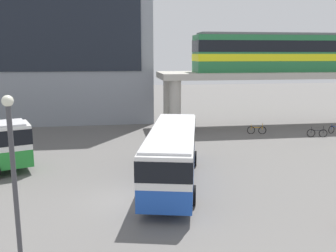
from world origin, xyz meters
name	(u,v)px	position (x,y,z in m)	size (l,w,h in m)	color
ground_plane	(122,150)	(0.00, 10.00, 0.00)	(120.00, 120.00, 0.00)	#605E5B
station_building	(34,26)	(-9.09, 26.45, 10.45)	(25.55, 11.74, 20.89)	gray
elevated_platform	(289,80)	(17.43, 17.79, 4.72)	(26.95, 5.72, 5.60)	#ADA89E
train	(291,52)	(17.46, 17.79, 7.57)	(20.02, 2.96, 3.84)	#26723F
bus_main	(172,150)	(2.72, 2.18, 1.99)	(4.98, 11.33, 3.22)	#1E4CB2
bicycle_black	(317,133)	(17.59, 12.16, 0.36)	(1.74, 0.53, 1.04)	black
bicycle_orange	(257,130)	(12.69, 14.23, 0.36)	(1.77, 0.39, 1.04)	black
bicycle_blue	(335,129)	(20.30, 13.59, 0.36)	(1.74, 0.54, 1.04)	black
lamp_post	(14,174)	(-3.77, -6.23, 3.66)	(0.36, 0.36, 6.18)	#3F3F44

